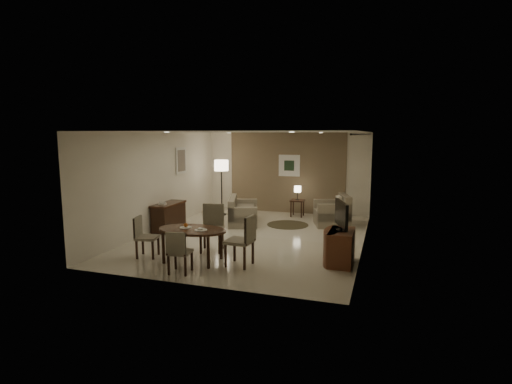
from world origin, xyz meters
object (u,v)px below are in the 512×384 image
(dining_table, at_px, (193,245))
(chair_near, at_px, (180,251))
(sofa, at_px, (243,210))
(armchair, at_px, (332,210))
(console_desk, at_px, (169,217))
(floor_lamp, at_px, (222,188))
(chair_right, at_px, (239,240))
(chair_far, at_px, (212,229))
(chair_left, at_px, (147,237))
(side_table, at_px, (297,208))
(tv_cabinet, at_px, (341,247))

(dining_table, distance_m, chair_near, 0.72)
(sofa, xyz_separation_m, armchair, (2.56, 0.51, 0.06))
(dining_table, xyz_separation_m, chair_near, (0.10, -0.71, 0.08))
(console_desk, xyz_separation_m, armchair, (4.23, 1.98, 0.07))
(floor_lamp, bearing_deg, chair_right, -63.01)
(chair_near, relative_size, chair_far, 0.80)
(chair_right, bearing_deg, chair_far, -123.62)
(chair_near, height_order, sofa, chair_near)
(chair_near, bearing_deg, console_desk, -62.89)
(chair_near, distance_m, floor_lamp, 5.61)
(floor_lamp, bearing_deg, console_desk, -103.56)
(chair_left, distance_m, floor_lamp, 4.76)
(chair_left, height_order, chair_right, chair_right)
(chair_right, relative_size, floor_lamp, 0.57)
(dining_table, xyz_separation_m, side_table, (1.08, 5.22, -0.07))
(sofa, bearing_deg, armchair, -96.98)
(dining_table, distance_m, chair_right, 1.04)
(armchair, bearing_deg, sofa, -96.16)
(console_desk, relative_size, floor_lamp, 0.66)
(chair_left, bearing_deg, tv_cabinet, -91.08)
(tv_cabinet, height_order, chair_near, chair_near)
(chair_far, relative_size, chair_right, 1.01)
(chair_far, bearing_deg, side_table, 63.21)
(tv_cabinet, distance_m, armchair, 3.54)
(dining_table, relative_size, chair_left, 1.66)
(tv_cabinet, bearing_deg, floor_lamp, 137.91)
(chair_near, distance_m, chair_far, 1.51)
(chair_near, relative_size, floor_lamp, 0.47)
(chair_right, distance_m, side_table, 5.17)
(chair_right, bearing_deg, floor_lamp, -148.60)
(chair_near, xyz_separation_m, chair_left, (-1.17, 0.67, 0.02))
(side_table, bearing_deg, chair_left, -112.26)
(dining_table, relative_size, sofa, 0.89)
(chair_left, relative_size, floor_lamp, 0.49)
(chair_left, distance_m, sofa, 3.89)
(chair_near, bearing_deg, dining_table, -88.89)
(dining_table, relative_size, armchair, 1.46)
(chair_left, relative_size, sofa, 0.54)
(tv_cabinet, distance_m, chair_far, 2.90)
(dining_table, distance_m, side_table, 5.33)
(dining_table, bearing_deg, armchair, 61.57)
(side_table, distance_m, floor_lamp, 2.56)
(console_desk, bearing_deg, chair_right, -37.36)
(sofa, bearing_deg, side_table, -60.68)
(chair_left, bearing_deg, armchair, -50.86)
(console_desk, distance_m, tv_cabinet, 5.11)
(chair_left, relative_size, chair_right, 0.85)
(dining_table, bearing_deg, sofa, 93.68)
(console_desk, bearing_deg, dining_table, -50.11)
(chair_right, bearing_deg, console_desk, -122.94)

